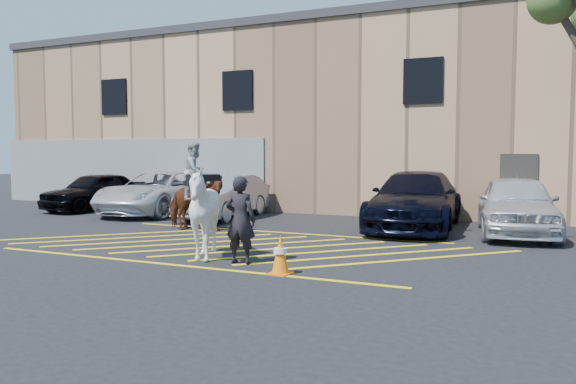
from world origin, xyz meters
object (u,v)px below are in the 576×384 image
at_px(car_white_pickup, 160,193).
at_px(car_silver_sedan, 224,197).
at_px(car_blue_suv, 416,200).
at_px(traffic_cone, 280,255).
at_px(car_black_suv, 95,191).
at_px(car_white_suv, 516,205).
at_px(saddled_white, 203,213).
at_px(mounted_bay, 195,195).
at_px(handler, 240,220).

distance_m(car_white_pickup, car_silver_sedan, 2.93).
bearing_deg(car_silver_sedan, car_blue_suv, -2.77).
height_order(car_white_pickup, traffic_cone, car_white_pickup).
bearing_deg(car_blue_suv, car_silver_sedan, 177.70).
height_order(car_black_suv, traffic_cone, car_black_suv).
relative_size(car_white_suv, saddled_white, 2.25).
bearing_deg(car_silver_sedan, car_white_suv, -4.32).
relative_size(car_white_suv, mounted_bay, 1.89).
xyz_separation_m(car_white_pickup, car_silver_sedan, (2.91, -0.29, -0.04)).
relative_size(car_black_suv, car_white_pickup, 0.78).
bearing_deg(car_white_pickup, car_blue_suv, -3.69).
bearing_deg(car_white_suv, car_blue_suv, 168.87).
bearing_deg(saddled_white, car_black_suv, 143.79).
xyz_separation_m(car_blue_suv, handler, (-2.12, -6.78, 0.05)).
xyz_separation_m(car_white_pickup, car_blue_suv, (9.38, -0.18, 0.06)).
bearing_deg(car_silver_sedan, mounted_bay, -78.14).
bearing_deg(handler, car_blue_suv, -110.88).
height_order(car_black_suv, handler, handler).
xyz_separation_m(handler, traffic_cone, (1.15, -0.57, -0.52)).
height_order(mounted_bay, saddled_white, mounted_bay).
bearing_deg(car_white_suv, car_black_suv, 171.46).
height_order(car_blue_suv, mounted_bay, mounted_bay).
height_order(car_white_suv, mounted_bay, mounted_bay).
bearing_deg(car_silver_sedan, car_white_pickup, 170.61).
height_order(car_black_suv, car_white_suv, car_white_suv).
relative_size(mounted_bay, traffic_cone, 3.48).
bearing_deg(saddled_white, car_white_suv, 48.03).
height_order(car_blue_suv, car_white_suv, car_blue_suv).
distance_m(car_blue_suv, handler, 7.10).
distance_m(mounted_bay, saddled_white, 4.38).
relative_size(handler, traffic_cone, 2.43).
xyz_separation_m(car_blue_suv, car_white_suv, (2.77, -0.20, -0.02)).
bearing_deg(handler, car_black_suv, -37.51).
distance_m(car_silver_sedan, mounted_bay, 3.15).
bearing_deg(traffic_cone, car_white_pickup, 138.14).
distance_m(car_silver_sedan, saddled_white, 7.41).
distance_m(handler, traffic_cone, 1.39).
bearing_deg(car_blue_suv, traffic_cone, -100.76).
relative_size(car_blue_suv, handler, 3.24).
distance_m(car_black_suv, traffic_cone, 13.79).
bearing_deg(car_white_pickup, car_silver_sedan, -8.24).
distance_m(car_black_suv, car_white_suv, 15.27).
relative_size(car_blue_suv, saddled_white, 2.69).
distance_m(car_white_pickup, mounted_bay, 5.01).
bearing_deg(handler, car_silver_sedan, -60.43).
bearing_deg(saddled_white, car_blue_suv, 65.41).
xyz_separation_m(car_white_suv, saddled_white, (-5.83, -6.48, 0.15)).
xyz_separation_m(mounted_bay, traffic_cone, (4.65, -4.23, -0.66)).
xyz_separation_m(car_white_suv, mounted_bay, (-8.39, -2.92, 0.21)).
height_order(car_white_pickup, handler, handler).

